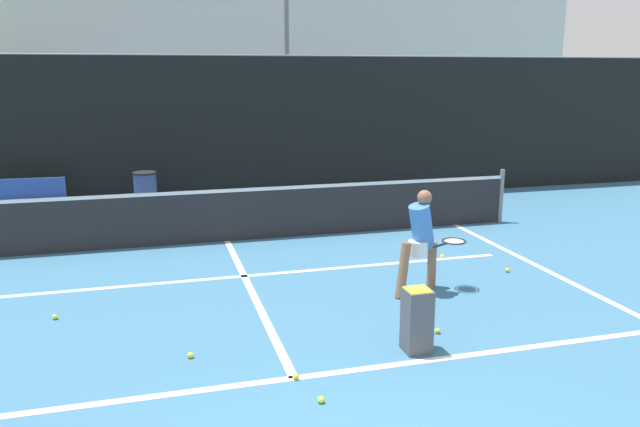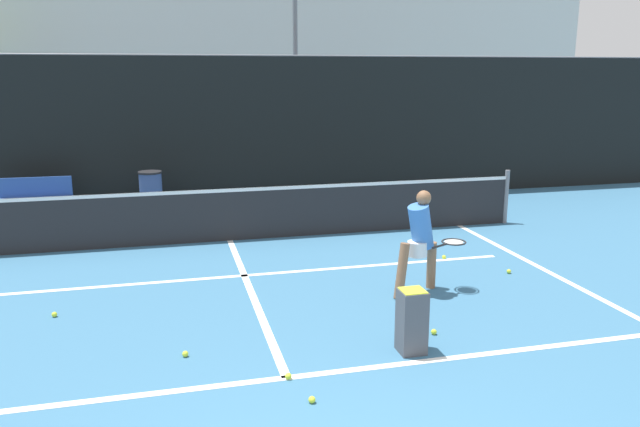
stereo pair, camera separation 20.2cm
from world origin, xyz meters
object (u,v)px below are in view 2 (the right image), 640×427
trash_bin (151,193)px  parked_car (308,156)px  player_practicing (420,238)px  ball_hopper (412,320)px  courtside_bench (36,197)px

trash_bin → parked_car: parked_car is taller
player_practicing → trash_bin: 6.83m
ball_hopper → parked_car: size_ratio=0.16×
courtside_bench → trash_bin: (2.28, -0.15, 0.01)m
courtside_bench → player_practicing: bearing=-43.9°
ball_hopper → trash_bin: bearing=110.5°
courtside_bench → parked_car: 7.47m
parked_car → ball_hopper: bearing=-97.4°
courtside_bench → trash_bin: size_ratio=1.51×
ball_hopper → courtside_bench: courtside_bench is taller
ball_hopper → parked_car: parked_car is taller
trash_bin → courtside_bench: bearing=176.3°
ball_hopper → courtside_bench: (-5.09, 7.66, 0.09)m
trash_bin → player_practicing: bearing=-57.9°
courtside_bench → trash_bin: trash_bin is taller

